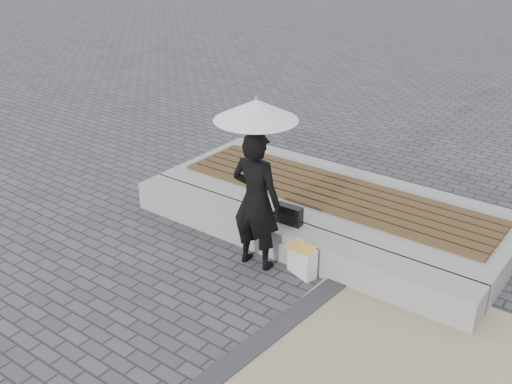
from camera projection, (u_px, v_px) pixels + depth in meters
ground at (206, 314)px, 6.71m from camera, size 80.00×80.00×0.00m
edging_band at (230, 365)px, 5.94m from camera, size 0.61×5.20×0.04m
seating_ledge at (287, 240)px, 7.78m from camera, size 5.00×0.45×0.40m
timber_platform at (334, 206)px, 8.65m from camera, size 5.00×2.00×0.40m
timber_decking at (335, 193)px, 8.55m from camera, size 4.60×1.20×0.04m
woman at (256, 200)px, 7.27m from camera, size 0.68×0.47×1.78m
parasol at (256, 110)px, 6.79m from camera, size 0.98×0.98×1.25m
handbag at (289, 215)px, 7.72m from camera, size 0.36×0.15×0.25m
canvas_tote at (302, 260)px, 7.34m from camera, size 0.41×0.27×0.40m
magazine at (301, 247)px, 7.22m from camera, size 0.35×0.26×0.01m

